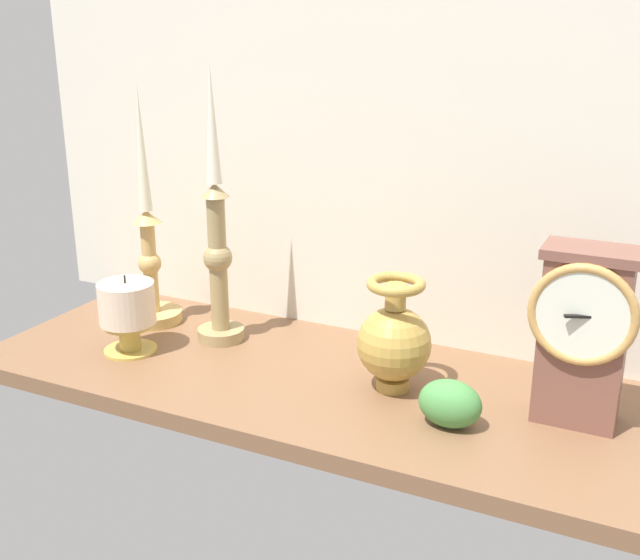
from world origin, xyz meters
The scene contains 8 objects.
ground_plane centered at (0.00, 0.00, -1.20)cm, with size 100.00×36.00×2.40cm, color brown.
back_wall centered at (0.00, 18.50, 32.50)cm, with size 120.00×2.00×65.00cm, color silver.
mantel_clock centered at (32.96, 2.14, 11.66)cm, with size 12.35×8.37×22.01cm.
candlestick_tall_left centered at (-34.13, 6.65, 11.28)cm, with size 9.31×9.31×38.24cm.
candlestick_tall_center centered at (-20.05, 5.09, 15.06)cm, with size 7.21×7.21×41.69cm.
brass_vase_bulbous centered at (9.91, 0.61, 7.11)cm, with size 9.84×9.84×15.47cm.
pillar_candle_front centered at (-29.73, -4.68, 6.35)cm, with size 8.25×8.25×11.88cm.
ivy_sprig centered at (19.59, -5.72, 2.97)cm, with size 7.78×5.45×5.95cm.
Camera 1 is at (41.54, -86.95, 46.29)cm, focal length 43.04 mm.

